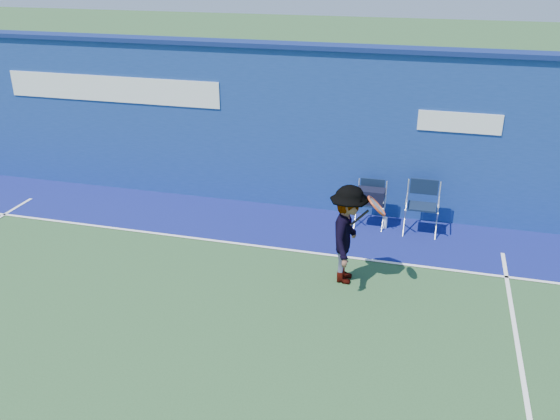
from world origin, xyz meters
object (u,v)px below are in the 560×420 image
(tennis_player, at_px, (348,235))
(directors_chair_right, at_px, (421,217))
(water_bottle, at_px, (385,223))
(directors_chair_left, at_px, (370,208))

(tennis_player, bearing_deg, directors_chair_right, 63.07)
(water_bottle, height_order, tennis_player, tennis_player)
(directors_chair_right, relative_size, tennis_player, 0.60)
(directors_chair_left, height_order, water_bottle, directors_chair_left)
(tennis_player, bearing_deg, water_bottle, 78.72)
(directors_chair_right, distance_m, water_bottle, 0.64)
(directors_chair_right, xyz_separation_m, tennis_player, (-1.01, -1.98, 0.48))
(directors_chair_left, relative_size, tennis_player, 0.54)
(water_bottle, xyz_separation_m, tennis_player, (-0.39, -1.98, 0.66))
(water_bottle, relative_size, tennis_player, 0.14)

